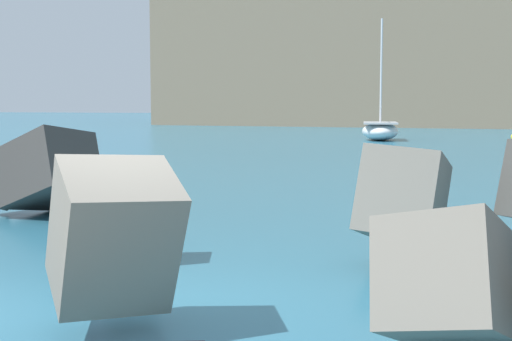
# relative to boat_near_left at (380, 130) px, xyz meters

# --- Properties ---
(ground_plane) EXTENTS (400.00, 400.00, 0.00)m
(ground_plane) POSITION_rel_boat_near_left_xyz_m (6.09, -35.54, -0.61)
(ground_plane) COLOR #2D6B84
(breakwater_jetty) EXTENTS (30.41, 6.90, 2.27)m
(breakwater_jetty) POSITION_rel_boat_near_left_xyz_m (5.84, -33.33, 0.42)
(breakwater_jetty) COLOR #4C4944
(breakwater_jetty) RESTS_ON ground
(boat_near_left) EXTENTS (3.14, 4.65, 7.13)m
(boat_near_left) POSITION_rel_boat_near_left_xyz_m (0.00, 0.00, 0.00)
(boat_near_left) COLOR white
(boat_near_left) RESTS_ON ground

